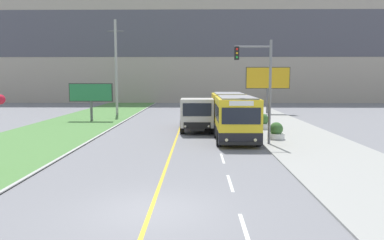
# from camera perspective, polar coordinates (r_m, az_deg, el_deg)

# --- Properties ---
(ground_plane) EXTENTS (300.00, 300.00, 0.00)m
(ground_plane) POSITION_cam_1_polar(r_m,az_deg,el_deg) (11.99, -6.36, -13.65)
(ground_plane) COLOR slate
(lane_marking_centre) EXTENTS (2.88, 140.00, 0.01)m
(lane_marking_centre) POSITION_cam_1_polar(r_m,az_deg,el_deg) (14.19, -3.59, -10.43)
(lane_marking_centre) COLOR gold
(lane_marking_centre) RESTS_ON ground_plane
(apartment_block_background) EXTENTS (80.00, 8.04, 22.11)m
(apartment_block_background) POSITION_cam_1_polar(r_m,az_deg,el_deg) (67.72, -0.41, 12.20)
(apartment_block_background) COLOR #A89E8E
(apartment_block_background) RESTS_ON ground_plane
(city_bus) EXTENTS (2.69, 11.73, 2.95)m
(city_bus) POSITION_cam_1_polar(r_m,az_deg,el_deg) (27.32, 6.09, 0.84)
(city_bus) COLOR yellow
(city_bus) RESTS_ON ground_plane
(dump_truck) EXTENTS (2.51, 6.86, 2.61)m
(dump_truck) POSITION_cam_1_polar(r_m,az_deg,el_deg) (28.77, 0.78, 0.76)
(dump_truck) COLOR black
(dump_truck) RESTS_ON ground_plane
(utility_pole_far) EXTENTS (1.80, 0.28, 10.59)m
(utility_pole_far) POSITION_cam_1_polar(r_m,az_deg,el_deg) (42.96, -11.49, 7.86)
(utility_pole_far) COLOR #9E9E99
(utility_pole_far) RESTS_ON ground_plane
(traffic_light_mast) EXTENTS (2.28, 0.32, 6.42)m
(traffic_light_mast) POSITION_cam_1_polar(r_m,az_deg,el_deg) (23.26, 10.35, 6.14)
(traffic_light_mast) COLOR slate
(traffic_light_mast) RESTS_ON ground_plane
(billboard_large) EXTENTS (5.10, 0.24, 5.45)m
(billboard_large) POSITION_cam_1_polar(r_m,az_deg,el_deg) (44.42, 11.48, 6.10)
(billboard_large) COLOR #59595B
(billboard_large) RESTS_ON ground_plane
(billboard_small) EXTENTS (4.22, 0.24, 3.66)m
(billboard_small) POSITION_cam_1_polar(r_m,az_deg,el_deg) (37.54, -15.15, 3.90)
(billboard_small) COLOR #59595B
(billboard_small) RESTS_ON ground_plane
(planter_round_near) EXTENTS (1.11, 1.11, 1.14)m
(planter_round_near) POSITION_cam_1_polar(r_m,az_deg,el_deg) (25.49, 12.71, -1.78)
(planter_round_near) COLOR silver
(planter_round_near) RESTS_ON sidewalk_right
(planter_round_second) EXTENTS (1.19, 1.19, 1.24)m
(planter_round_second) POSITION_cam_1_polar(r_m,az_deg,el_deg) (30.48, 10.71, -0.35)
(planter_round_second) COLOR silver
(planter_round_second) RESTS_ON sidewalk_right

